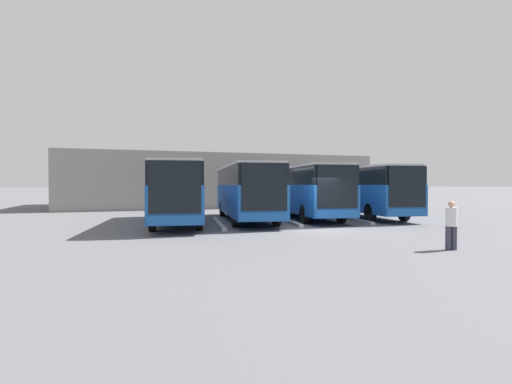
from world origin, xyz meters
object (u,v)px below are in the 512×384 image
bus_1 (305,190)px  bus_3 (177,191)px  pedestrian (451,224)px  bus_0 (362,189)px  bus_2 (246,190)px

bus_1 → bus_3: (8.20, 1.03, 0.00)m
bus_3 → pedestrian: (-7.44, 11.71, -0.96)m
bus_0 → pedestrian: bearing=77.1°
bus_3 → bus_1: bearing=-164.6°
bus_1 → pedestrian: bus_1 is taller
bus_0 → bus_3: bearing=12.2°
bus_0 → bus_2: (8.20, 0.35, 0.00)m
bus_3 → pedestrian: bearing=130.7°
bus_3 → bus_2: bearing=-164.7°
bus_3 → pedestrian: 13.91m
bus_0 → bus_2: 8.21m
bus_3 → pedestrian: bus_3 is taller
bus_2 → bus_1: bearing=-164.5°
bus_0 → bus_1: same height
bus_2 → bus_0: bearing=-169.3°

